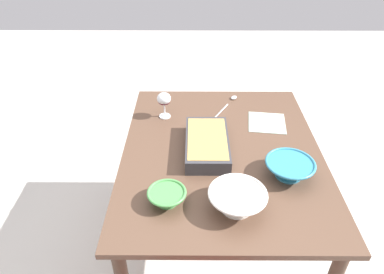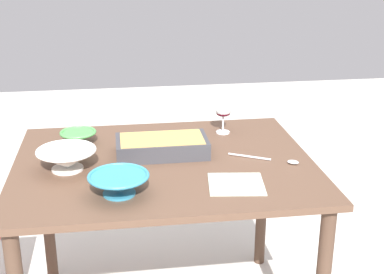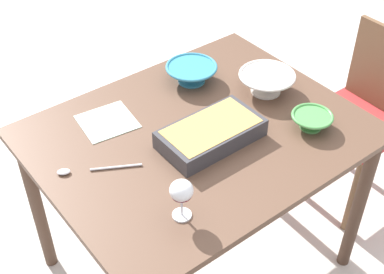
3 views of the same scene
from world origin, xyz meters
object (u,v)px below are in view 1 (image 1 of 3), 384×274
at_px(small_bowl, 289,168).
at_px(napkin, 267,123).
at_px(wine_glass, 164,100).
at_px(casserole_dish, 207,144).
at_px(dining_table, 221,167).
at_px(serving_bowl, 237,199).
at_px(mixing_bowl, 167,196).
at_px(serving_spoon, 229,103).

distance_m(small_bowl, napkin, 0.41).
relative_size(wine_glass, casserole_dish, 0.39).
relative_size(dining_table, serving_bowl, 5.18).
xyz_separation_m(mixing_bowl, small_bowl, (0.16, -0.51, 0.01)).
xyz_separation_m(casserole_dish, small_bowl, (-0.17, -0.34, 0.00)).
relative_size(casserole_dish, serving_bowl, 1.63).
xyz_separation_m(casserole_dish, napkin, (0.24, -0.32, -0.04)).
bearing_deg(mixing_bowl, small_bowl, -72.44).
distance_m(dining_table, small_bowl, 0.35).
relative_size(small_bowl, serving_spoon, 0.82).
bearing_deg(casserole_dish, mixing_bowl, 153.71).
bearing_deg(mixing_bowl, napkin, -40.35).
height_order(serving_bowl, napkin, serving_bowl).
bearing_deg(dining_table, small_bowl, -123.30).
bearing_deg(serving_bowl, dining_table, 4.96).
height_order(casserole_dish, napkin, casserole_dish).
xyz_separation_m(wine_glass, small_bowl, (-0.47, -0.56, -0.06)).
bearing_deg(mixing_bowl, wine_glass, 4.79).
distance_m(mixing_bowl, napkin, 0.75).
bearing_deg(wine_glass, serving_bowl, -154.15).
height_order(dining_table, mixing_bowl, mixing_bowl).
distance_m(wine_glass, casserole_dish, 0.37).
bearing_deg(serving_bowl, wine_glass, 25.85).
bearing_deg(small_bowl, dining_table, 56.70).
distance_m(mixing_bowl, serving_spoon, 0.83).
xyz_separation_m(small_bowl, serving_bowl, (-0.19, 0.24, 0.00)).
bearing_deg(wine_glass, dining_table, -135.49).
distance_m(mixing_bowl, serving_bowl, 0.27).
distance_m(dining_table, serving_spoon, 0.45).
bearing_deg(dining_table, napkin, -47.03).
distance_m(dining_table, wine_glass, 0.46).
xyz_separation_m(casserole_dish, mixing_bowl, (-0.33, 0.16, -0.00)).
distance_m(casserole_dish, serving_bowl, 0.38).
distance_m(casserole_dish, serving_spoon, 0.46).
distance_m(casserole_dish, mixing_bowl, 0.37).
bearing_deg(napkin, small_bowl, -177.21).
xyz_separation_m(mixing_bowl, serving_bowl, (-0.03, -0.27, 0.01)).
relative_size(casserole_dish, napkin, 1.88).
height_order(mixing_bowl, serving_spoon, mixing_bowl).
bearing_deg(napkin, dining_table, 132.97).
height_order(dining_table, casserole_dish, casserole_dish).
xyz_separation_m(casserole_dish, serving_spoon, (0.44, -0.14, -0.03)).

